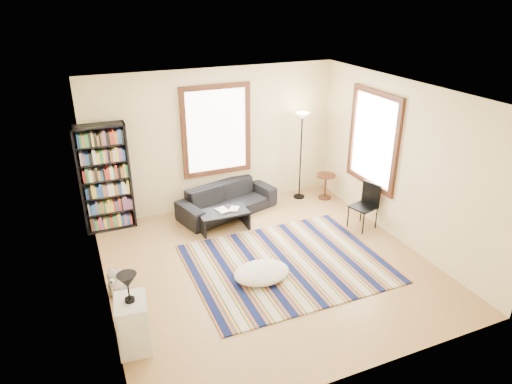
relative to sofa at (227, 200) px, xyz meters
name	(u,v)px	position (x,y,z in m)	size (l,w,h in m)	color
floor	(268,267)	(-0.04, -2.05, -0.34)	(5.00, 5.00, 0.10)	#9D6C47
ceiling	(270,90)	(-0.04, -2.05, 2.56)	(5.00, 5.00, 0.10)	white
wall_back	(216,139)	(-0.04, 0.50, 1.11)	(5.00, 0.10, 2.80)	beige
wall_front	(371,276)	(-0.04, -4.60, 1.11)	(5.00, 0.10, 2.80)	beige
wall_left	(92,217)	(-2.59, -2.05, 1.11)	(0.10, 5.00, 2.80)	beige
wall_right	(405,163)	(2.51, -2.05, 1.11)	(0.10, 5.00, 2.80)	beige
window_back	(216,131)	(-0.04, 0.42, 1.31)	(1.20, 0.06, 1.60)	white
window_right	(373,139)	(2.43, -1.25, 1.31)	(0.06, 1.20, 1.60)	white
rug	(287,263)	(0.26, -2.14, -0.28)	(3.11, 2.48, 0.02)	#0C143D
sofa	(227,200)	(0.00, 0.00, 0.00)	(0.77, 1.98, 0.58)	black
bookshelf	(105,178)	(-2.22, 0.27, 0.71)	(0.90, 0.30, 2.00)	black
coffee_table	(223,220)	(-0.29, -0.60, -0.11)	(0.90, 0.50, 0.36)	black
book_a	(218,212)	(-0.39, -0.60, 0.08)	(0.25, 0.19, 0.02)	beige
book_b	(230,208)	(-0.14, -0.55, 0.08)	(0.16, 0.23, 0.02)	beige
floor_cushion	(262,273)	(-0.29, -2.36, -0.18)	(0.88, 0.66, 0.22)	beige
floor_lamp	(301,157)	(1.67, 0.10, 0.64)	(0.30, 0.30, 1.86)	black
side_table	(325,186)	(2.16, -0.16, -0.02)	(0.40, 0.40, 0.54)	#431C10
folding_chair	(363,207)	(2.11, -1.58, 0.14)	(0.42, 0.40, 0.86)	black
white_cabinet	(133,324)	(-2.34, -3.09, 0.06)	(0.38, 0.50, 0.70)	silver
table_lamp	(128,288)	(-2.34, -3.09, 0.60)	(0.24, 0.24, 0.38)	black
dog	(118,278)	(-2.36, -1.86, -0.04)	(0.36, 0.50, 0.50)	#AFAFAF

